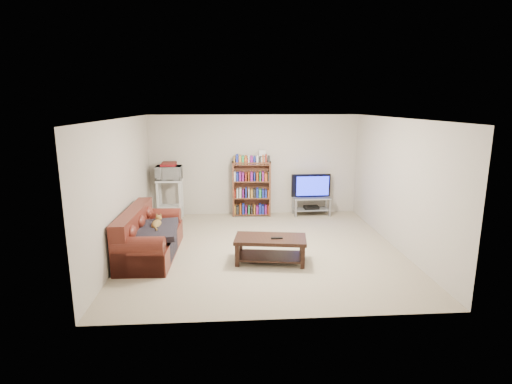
{
  "coord_description": "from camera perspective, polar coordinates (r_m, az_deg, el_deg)",
  "views": [
    {
      "loc": [
        -0.61,
        -7.02,
        2.65
      ],
      "look_at": [
        -0.1,
        0.4,
        1.0
      ],
      "focal_mm": 28.0,
      "sensor_mm": 36.0,
      "label": 1
    }
  ],
  "objects": [
    {
      "name": "sofa",
      "position": [
        7.38,
        -15.34,
        -6.53
      ],
      "size": [
        0.9,
        1.98,
        0.84
      ],
      "rotation": [
        0.0,
        0.0,
        -0.03
      ],
      "color": "#5C2017",
      "rests_on": "floor"
    },
    {
      "name": "microwave",
      "position": [
        9.4,
        -12.33,
        2.7
      ],
      "size": [
        0.58,
        0.4,
        0.32
      ],
      "primitive_type": "imported",
      "rotation": [
        0.0,
        0.0,
        -0.01
      ],
      "color": "silver",
      "rests_on": "microwave_stand"
    },
    {
      "name": "wall_left",
      "position": [
        7.41,
        -18.62,
        0.57
      ],
      "size": [
        0.0,
        5.0,
        5.0
      ],
      "primitive_type": "plane",
      "rotation": [
        1.57,
        0.0,
        1.57
      ],
      "color": "beige",
      "rests_on": "ground"
    },
    {
      "name": "shelf_clutter",
      "position": [
        9.43,
        -0.04,
        4.99
      ],
      "size": [
        0.67,
        0.22,
        0.28
      ],
      "rotation": [
        0.0,
        0.0,
        -0.06
      ],
      "color": "silver",
      "rests_on": "bookshelf"
    },
    {
      "name": "microwave_stand",
      "position": [
        9.5,
        -12.2,
        -0.26
      ],
      "size": [
        0.59,
        0.43,
        0.94
      ],
      "rotation": [
        0.0,
        0.0,
        -0.01
      ],
      "color": "silver",
      "rests_on": "floor"
    },
    {
      "name": "dvd_player",
      "position": [
        9.78,
        7.89,
        -2.18
      ],
      "size": [
        0.36,
        0.26,
        0.06
      ],
      "primitive_type": "cube",
      "rotation": [
        0.0,
        0.0,
        0.03
      ],
      "color": "black",
      "rests_on": "tv_stand"
    },
    {
      "name": "ceiling",
      "position": [
        7.05,
        1.05,
        10.47
      ],
      "size": [
        5.0,
        5.0,
        0.0
      ],
      "primitive_type": "plane",
      "rotation": [
        3.14,
        0.0,
        0.0
      ],
      "color": "white",
      "rests_on": "ground"
    },
    {
      "name": "television",
      "position": [
        9.66,
        7.98,
        0.85
      ],
      "size": [
        0.96,
        0.15,
        0.55
      ],
      "primitive_type": "imported",
      "rotation": [
        0.0,
        0.0,
        3.17
      ],
      "color": "black",
      "rests_on": "tv_stand"
    },
    {
      "name": "cat",
      "position": [
        7.3,
        -14.04,
        -4.48
      ],
      "size": [
        0.23,
        0.54,
        0.16
      ],
      "primitive_type": null,
      "rotation": [
        0.0,
        0.0,
        -0.03
      ],
      "color": "brown",
      "rests_on": "sofa"
    },
    {
      "name": "remote",
      "position": [
        6.74,
        3.0,
        -6.58
      ],
      "size": [
        0.2,
        0.06,
        0.02
      ],
      "primitive_type": "cube",
      "rotation": [
        0.0,
        0.0,
        0.01
      ],
      "color": "black",
      "rests_on": "coffee_table"
    },
    {
      "name": "tv_stand",
      "position": [
        9.75,
        7.91,
        -1.54
      ],
      "size": [
        0.9,
        0.42,
        0.44
      ],
      "rotation": [
        0.0,
        0.0,
        0.03
      ],
      "color": "#999EA3",
      "rests_on": "floor"
    },
    {
      "name": "wall_back",
      "position": [
        9.65,
        -0.26,
        3.86
      ],
      "size": [
        5.0,
        0.0,
        5.0
      ],
      "primitive_type": "plane",
      "rotation": [
        1.57,
        0.0,
        0.0
      ],
      "color": "beige",
      "rests_on": "ground"
    },
    {
      "name": "wall_front",
      "position": [
        4.79,
        3.59,
        -5.15
      ],
      "size": [
        5.0,
        0.0,
        5.0
      ],
      "primitive_type": "plane",
      "rotation": [
        -1.57,
        0.0,
        0.0
      ],
      "color": "beige",
      "rests_on": "ground"
    },
    {
      "name": "game_boxes",
      "position": [
        9.37,
        -12.39,
        3.81
      ],
      "size": [
        0.34,
        0.3,
        0.05
      ],
      "primitive_type": "cube",
      "rotation": [
        0.0,
        0.0,
        -0.01
      ],
      "color": "maroon",
      "rests_on": "microwave"
    },
    {
      "name": "floor",
      "position": [
        7.53,
        0.98,
        -8.1
      ],
      "size": [
        5.0,
        5.0,
        0.0
      ],
      "primitive_type": "plane",
      "color": "tan",
      "rests_on": "ground"
    },
    {
      "name": "bookshelf",
      "position": [
        9.54,
        -0.63,
        0.57
      ],
      "size": [
        0.92,
        0.33,
        1.31
      ],
      "rotation": [
        0.0,
        0.0,
        -0.06
      ],
      "color": "brown",
      "rests_on": "floor"
    },
    {
      "name": "coffee_table",
      "position": [
        6.84,
        2.07,
        -7.55
      ],
      "size": [
        1.28,
        0.77,
        0.44
      ],
      "rotation": [
        0.0,
        0.0,
        -0.14
      ],
      "color": "black",
      "rests_on": "floor"
    },
    {
      "name": "blanket",
      "position": [
        7.15,
        -14.3,
        -5.36
      ],
      "size": [
        0.81,
        1.02,
        0.18
      ],
      "primitive_type": "cube",
      "rotation": [
        0.05,
        -0.04,
        0.05
      ],
      "color": "black",
      "rests_on": "sofa"
    },
    {
      "name": "wall_right",
      "position": [
        7.81,
        19.6,
        1.08
      ],
      "size": [
        0.0,
        5.0,
        5.0
      ],
      "primitive_type": "plane",
      "rotation": [
        1.57,
        0.0,
        -1.57
      ],
      "color": "beige",
      "rests_on": "ground"
    }
  ]
}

